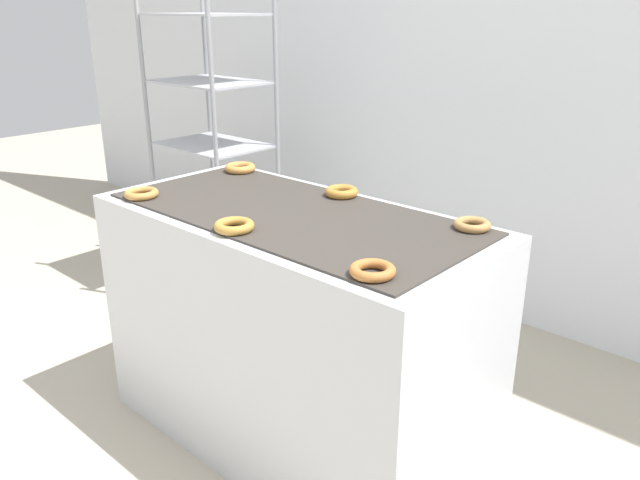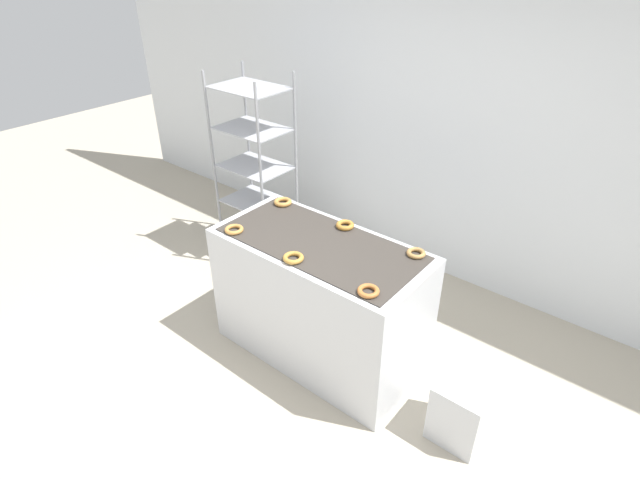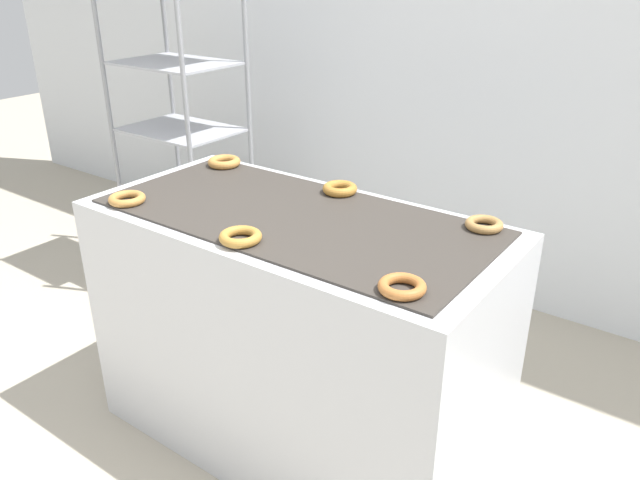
% 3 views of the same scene
% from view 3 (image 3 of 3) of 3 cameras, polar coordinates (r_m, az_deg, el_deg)
% --- Properties ---
extents(wall_back, '(8.00, 0.05, 2.80)m').
position_cam_3_polar(wall_back, '(3.27, 14.98, 18.06)').
color(wall_back, silver).
rests_on(wall_back, ground_plane).
extents(fryer_machine, '(1.45, 0.70, 0.94)m').
position_cam_3_polar(fryer_machine, '(2.30, -2.21, -8.63)').
color(fryer_machine, silver).
rests_on(fryer_machine, ground_plane).
extents(baking_rack_cart, '(0.63, 0.46, 1.71)m').
position_cam_3_polar(baking_rack_cart, '(3.50, -12.61, 9.77)').
color(baking_rack_cart, gray).
rests_on(baking_rack_cart, ground_plane).
extents(donut_near_left, '(0.13, 0.13, 0.03)m').
position_cam_3_polar(donut_near_left, '(2.28, -17.23, 3.62)').
color(donut_near_left, '#B67D3C').
rests_on(donut_near_left, fryer_machine).
extents(donut_near_center, '(0.13, 0.13, 0.03)m').
position_cam_3_polar(donut_near_center, '(1.89, -7.33, 0.31)').
color(donut_near_center, '#B17F35').
rests_on(donut_near_center, fryer_machine).
extents(donut_near_right, '(0.13, 0.13, 0.03)m').
position_cam_3_polar(donut_near_right, '(1.62, 7.51, -4.25)').
color(donut_near_right, '#AF6931').
rests_on(donut_near_right, fryer_machine).
extents(donut_far_left, '(0.13, 0.13, 0.03)m').
position_cam_3_polar(donut_far_left, '(2.60, -8.76, 7.07)').
color(donut_far_left, '#BC803C').
rests_on(donut_far_left, fryer_machine).
extents(donut_far_center, '(0.13, 0.13, 0.03)m').
position_cam_3_polar(donut_far_center, '(2.27, 1.83, 4.72)').
color(donut_far_center, '#AC752E').
rests_on(donut_far_center, fryer_machine).
extents(donut_far_right, '(0.12, 0.12, 0.03)m').
position_cam_3_polar(donut_far_right, '(2.03, 14.77, 1.39)').
color(donut_far_right, '#A77A42').
rests_on(donut_far_right, fryer_machine).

